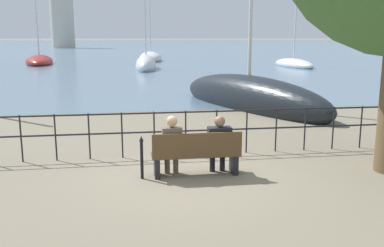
{
  "coord_description": "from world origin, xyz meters",
  "views": [
    {
      "loc": [
        -1.33,
        -8.12,
        2.73
      ],
      "look_at": [
        0.0,
        0.5,
        0.95
      ],
      "focal_mm": 40.0,
      "sensor_mm": 36.0,
      "label": 1
    }
  ],
  "objects_px": {
    "park_bench": "(196,155)",
    "sailboat_3": "(151,58)",
    "sailboat_5": "(249,97)",
    "harbor_lighthouse": "(62,11)",
    "sailboat_1": "(39,61)",
    "sailboat_0": "(294,64)",
    "closed_umbrella": "(142,155)",
    "seated_person_left": "(172,143)",
    "sailboat_2": "(146,65)",
    "seated_person_right": "(219,142)"
  },
  "relations": [
    {
      "from": "sailboat_2",
      "to": "seated_person_right",
      "type": "bearing_deg",
      "value": -84.71
    },
    {
      "from": "sailboat_3",
      "to": "harbor_lighthouse",
      "type": "distance_m",
      "value": 61.11
    },
    {
      "from": "sailboat_5",
      "to": "seated_person_right",
      "type": "bearing_deg",
      "value": -131.83
    },
    {
      "from": "seated_person_right",
      "to": "sailboat_5",
      "type": "height_order",
      "value": "sailboat_5"
    },
    {
      "from": "closed_umbrella",
      "to": "sailboat_5",
      "type": "relative_size",
      "value": 0.07
    },
    {
      "from": "sailboat_1",
      "to": "harbor_lighthouse",
      "type": "distance_m",
      "value": 62.6
    },
    {
      "from": "seated_person_right",
      "to": "sailboat_3",
      "type": "bearing_deg",
      "value": 88.61
    },
    {
      "from": "sailboat_2",
      "to": "sailboat_5",
      "type": "bearing_deg",
      "value": -76.56
    },
    {
      "from": "seated_person_left",
      "to": "seated_person_right",
      "type": "distance_m",
      "value": 0.95
    },
    {
      "from": "sailboat_1",
      "to": "sailboat_2",
      "type": "height_order",
      "value": "sailboat_1"
    },
    {
      "from": "sailboat_5",
      "to": "park_bench",
      "type": "bearing_deg",
      "value": -134.6
    },
    {
      "from": "seated_person_right",
      "to": "sailboat_1",
      "type": "bearing_deg",
      "value": 105.66
    },
    {
      "from": "seated_person_left",
      "to": "seated_person_right",
      "type": "bearing_deg",
      "value": -0.09
    },
    {
      "from": "sailboat_5",
      "to": "harbor_lighthouse",
      "type": "relative_size",
      "value": 0.69
    },
    {
      "from": "sailboat_5",
      "to": "harbor_lighthouse",
      "type": "distance_m",
      "value": 93.3
    },
    {
      "from": "park_bench",
      "to": "sailboat_1",
      "type": "distance_m",
      "value": 38.44
    },
    {
      "from": "closed_umbrella",
      "to": "sailboat_0",
      "type": "relative_size",
      "value": 0.1
    },
    {
      "from": "sailboat_1",
      "to": "sailboat_2",
      "type": "distance_m",
      "value": 13.44
    },
    {
      "from": "closed_umbrella",
      "to": "sailboat_0",
      "type": "xyz_separation_m",
      "value": [
        14.83,
        29.22,
        -0.22
      ]
    },
    {
      "from": "park_bench",
      "to": "harbor_lighthouse",
      "type": "bearing_deg",
      "value": 99.09
    },
    {
      "from": "park_bench",
      "to": "seated_person_left",
      "type": "xyz_separation_m",
      "value": [
        -0.47,
        0.08,
        0.24
      ]
    },
    {
      "from": "seated_person_left",
      "to": "seated_person_right",
      "type": "height_order",
      "value": "seated_person_left"
    },
    {
      "from": "seated_person_left",
      "to": "harbor_lighthouse",
      "type": "bearing_deg",
      "value": 98.83
    },
    {
      "from": "sailboat_5",
      "to": "sailboat_2",
      "type": "bearing_deg",
      "value": 76.75
    },
    {
      "from": "sailboat_5",
      "to": "closed_umbrella",
      "type": "bearing_deg",
      "value": -140.74
    },
    {
      "from": "park_bench",
      "to": "sailboat_3",
      "type": "relative_size",
      "value": 0.21
    },
    {
      "from": "sailboat_0",
      "to": "closed_umbrella",
      "type": "bearing_deg",
      "value": -121.11
    },
    {
      "from": "seated_person_left",
      "to": "sailboat_0",
      "type": "relative_size",
      "value": 0.14
    },
    {
      "from": "seated_person_right",
      "to": "sailboat_0",
      "type": "distance_m",
      "value": 32.01
    },
    {
      "from": "sailboat_1",
      "to": "closed_umbrella",
      "type": "bearing_deg",
      "value": -85.22
    },
    {
      "from": "sailboat_0",
      "to": "harbor_lighthouse",
      "type": "distance_m",
      "value": 76.18
    },
    {
      "from": "park_bench",
      "to": "sailboat_1",
      "type": "bearing_deg",
      "value": 104.95
    },
    {
      "from": "sailboat_0",
      "to": "sailboat_2",
      "type": "distance_m",
      "value": 13.41
    },
    {
      "from": "sailboat_5",
      "to": "harbor_lighthouse",
      "type": "xyz_separation_m",
      "value": [
        -19.22,
        90.95,
        8.03
      ]
    },
    {
      "from": "sailboat_1",
      "to": "sailboat_3",
      "type": "relative_size",
      "value": 1.22
    },
    {
      "from": "sailboat_2",
      "to": "closed_umbrella",
      "type": "bearing_deg",
      "value": -87.83
    },
    {
      "from": "seated_person_right",
      "to": "sailboat_1",
      "type": "distance_m",
      "value": 38.49
    },
    {
      "from": "seated_person_right",
      "to": "sailboat_0",
      "type": "height_order",
      "value": "sailboat_0"
    },
    {
      "from": "seated_person_left",
      "to": "sailboat_1",
      "type": "xyz_separation_m",
      "value": [
        -9.44,
        37.06,
        -0.39
      ]
    },
    {
      "from": "park_bench",
      "to": "sailboat_0",
      "type": "bearing_deg",
      "value": 64.78
    },
    {
      "from": "seated_person_left",
      "to": "harbor_lighthouse",
      "type": "xyz_separation_m",
      "value": [
        -15.36,
        98.84,
        7.76
      ]
    },
    {
      "from": "sailboat_1",
      "to": "sailboat_3",
      "type": "bearing_deg",
      "value": 9.57
    },
    {
      "from": "sailboat_0",
      "to": "sailboat_2",
      "type": "bearing_deg",
      "value": 178.85
    },
    {
      "from": "park_bench",
      "to": "harbor_lighthouse",
      "type": "xyz_separation_m",
      "value": [
        -15.84,
        98.92,
        8.0
      ]
    },
    {
      "from": "seated_person_left",
      "to": "sailboat_0",
      "type": "bearing_deg",
      "value": 63.96
    },
    {
      "from": "seated_person_right",
      "to": "sailboat_0",
      "type": "xyz_separation_m",
      "value": [
        13.28,
        29.12,
        -0.4
      ]
    },
    {
      "from": "sailboat_0",
      "to": "sailboat_2",
      "type": "xyz_separation_m",
      "value": [
        -13.39,
        -0.72,
        0.11
      ]
    },
    {
      "from": "closed_umbrella",
      "to": "sailboat_1",
      "type": "bearing_deg",
      "value": 103.38
    },
    {
      "from": "sailboat_1",
      "to": "sailboat_3",
      "type": "xyz_separation_m",
      "value": [
        11.38,
        3.73,
        0.03
      ]
    },
    {
      "from": "park_bench",
      "to": "seated_person_left",
      "type": "height_order",
      "value": "seated_person_left"
    }
  ]
}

